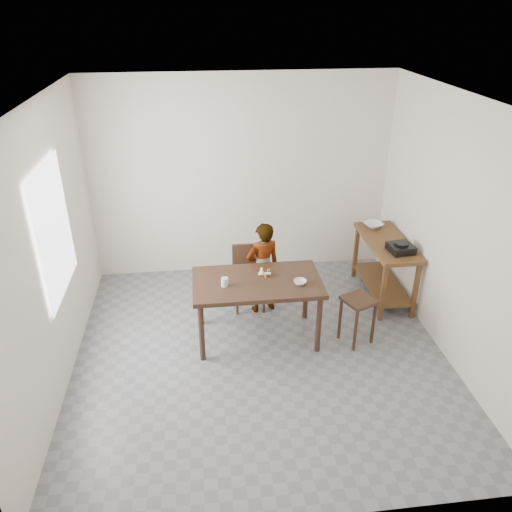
{
  "coord_description": "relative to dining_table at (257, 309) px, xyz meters",
  "views": [
    {
      "loc": [
        -0.58,
        -4.35,
        3.49
      ],
      "look_at": [
        0.0,
        0.4,
        1.0
      ],
      "focal_mm": 35.0,
      "sensor_mm": 36.0,
      "label": 1
    }
  ],
  "objects": [
    {
      "name": "floor",
      "position": [
        0.0,
        -0.3,
        -0.4
      ],
      "size": [
        4.0,
        4.0,
        0.04
      ],
      "primitive_type": "cube",
      "color": "slate",
      "rests_on": "ground"
    },
    {
      "name": "ceiling",
      "position": [
        0.0,
        -0.3,
        2.35
      ],
      "size": [
        4.0,
        4.0,
        0.04
      ],
      "primitive_type": "cube",
      "color": "white",
      "rests_on": "wall_back"
    },
    {
      "name": "wall_back",
      "position": [
        0.0,
        1.72,
        0.98
      ],
      "size": [
        4.0,
        0.04,
        2.7
      ],
      "primitive_type": "cube",
      "color": "silver",
      "rests_on": "ground"
    },
    {
      "name": "wall_front",
      "position": [
        0.0,
        -2.32,
        0.98
      ],
      "size": [
        4.0,
        0.04,
        2.7
      ],
      "primitive_type": "cube",
      "color": "silver",
      "rests_on": "ground"
    },
    {
      "name": "wall_left",
      "position": [
        -2.02,
        -0.3,
        0.98
      ],
      "size": [
        0.04,
        4.0,
        2.7
      ],
      "primitive_type": "cube",
      "color": "silver",
      "rests_on": "ground"
    },
    {
      "name": "wall_right",
      "position": [
        2.02,
        -0.3,
        0.98
      ],
      "size": [
        0.04,
        4.0,
        2.7
      ],
      "primitive_type": "cube",
      "color": "silver",
      "rests_on": "ground"
    },
    {
      "name": "window_pane",
      "position": [
        -1.97,
        -0.1,
        1.12
      ],
      "size": [
        0.02,
        1.1,
        1.3
      ],
      "primitive_type": "cube",
      "color": "white",
      "rests_on": "wall_left"
    },
    {
      "name": "dining_table",
      "position": [
        0.0,
        0.0,
        0.0
      ],
      "size": [
        1.4,
        0.8,
        0.75
      ],
      "primitive_type": null,
      "color": "#372115",
      "rests_on": "floor"
    },
    {
      "name": "prep_counter",
      "position": [
        1.72,
        0.7,
        0.03
      ],
      "size": [
        0.5,
        1.2,
        0.8
      ],
      "primitive_type": null,
      "color": "#57361B",
      "rests_on": "floor"
    },
    {
      "name": "child",
      "position": [
        0.14,
        0.57,
        0.21
      ],
      "size": [
        0.49,
        0.39,
        1.17
      ],
      "primitive_type": "imported",
      "rotation": [
        0.0,
        0.0,
        3.43
      ],
      "color": "white",
      "rests_on": "floor"
    },
    {
      "name": "dining_chair",
      "position": [
        -0.02,
        0.65,
        0.02
      ],
      "size": [
        0.38,
        0.38,
        0.79
      ],
      "primitive_type": null,
      "rotation": [
        0.0,
        0.0,
        -0.01
      ],
      "color": "#372115",
      "rests_on": "floor"
    },
    {
      "name": "stool",
      "position": [
        1.1,
        -0.2,
        -0.09
      ],
      "size": [
        0.42,
        0.42,
        0.56
      ],
      "primitive_type": null,
      "rotation": [
        0.0,
        0.0,
        0.42
      ],
      "color": "#372115",
      "rests_on": "floor"
    },
    {
      "name": "glass_tumbler",
      "position": [
        -0.36,
        -0.07,
        0.42
      ],
      "size": [
        0.1,
        0.1,
        0.1
      ],
      "primitive_type": "cylinder",
      "rotation": [
        0.0,
        0.0,
        0.41
      ],
      "color": "silver",
      "rests_on": "dining_table"
    },
    {
      "name": "small_bowl",
      "position": [
        0.45,
        -0.12,
        0.4
      ],
      "size": [
        0.17,
        0.17,
        0.04
      ],
      "primitive_type": "imported",
      "rotation": [
        0.0,
        0.0,
        -0.24
      ],
      "color": "white",
      "rests_on": "dining_table"
    },
    {
      "name": "banana",
      "position": [
        0.09,
        0.1,
        0.4
      ],
      "size": [
        0.18,
        0.14,
        0.06
      ],
      "primitive_type": null,
      "rotation": [
        0.0,
        0.0,
        -0.21
      ],
      "color": "#FFE55E",
      "rests_on": "dining_table"
    },
    {
      "name": "serving_bowl",
      "position": [
        1.68,
        1.12,
        0.45
      ],
      "size": [
        0.3,
        0.3,
        0.06
      ],
      "primitive_type": "imported",
      "rotation": [
        0.0,
        0.0,
        0.34
      ],
      "color": "white",
      "rests_on": "prep_counter"
    },
    {
      "name": "gas_burner",
      "position": [
        1.76,
        0.39,
        0.47
      ],
      "size": [
        0.31,
        0.31,
        0.09
      ],
      "primitive_type": "cube",
      "rotation": [
        0.0,
        0.0,
        0.13
      ],
      "color": "black",
      "rests_on": "prep_counter"
    }
  ]
}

